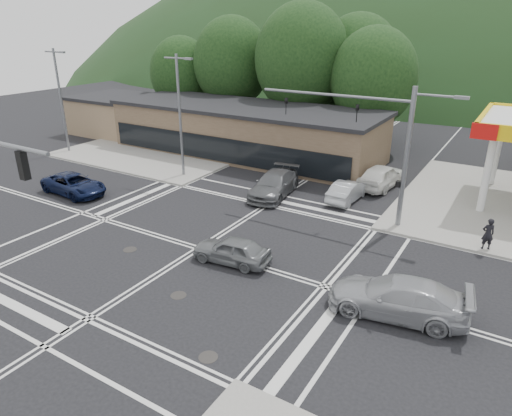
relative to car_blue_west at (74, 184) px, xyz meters
The scene contains 20 objects.
ground 12.61m from the car_blue_west, ahead, with size 120.00×120.00×0.00m, color black.
sidewalk_nw 13.22m from the car_blue_west, 101.26° to the left, with size 16.00×16.00×0.15m, color gray.
commercial_row 15.65m from the car_blue_west, 73.53° to the left, with size 24.00×8.00×4.00m, color brown.
commercial_nw 18.95m from the car_blue_west, 127.75° to the left, with size 8.00×7.00×3.60m, color #846B4F.
hill_north 88.83m from the car_blue_west, 81.96° to the left, with size 252.00×126.00×140.00m, color #1E3718.
tree_n_a 22.94m from the car_blue_west, 94.12° to the left, with size 8.00×8.00×11.75m.
tree_n_b 23.95m from the car_blue_west, 73.70° to the left, with size 9.00×9.00×12.98m.
tree_n_c 26.38m from the car_blue_west, 58.56° to the left, with size 7.60×7.60×10.87m.
tree_n_d 22.87m from the car_blue_west, 109.89° to the left, with size 6.80×6.80×9.76m.
tree_n_e 28.70m from the car_blue_west, 68.13° to the left, with size 8.40×8.40×11.98m.
streetlight_nw 9.12m from the car_blue_west, 60.22° to the left, with size 2.50×0.25×9.00m.
streetlight_w 12.57m from the car_blue_west, 143.85° to the left, with size 2.50×0.25×9.00m.
signal_mast_ne 20.79m from the car_blue_west, 17.63° to the left, with size 11.65×0.30×8.00m.
car_blue_west is the anchor object (origin of this frame).
car_grey_center 14.92m from the car_blue_west, ahead, with size 1.59×3.94×1.34m, color slate.
car_silver_east 23.04m from the car_blue_west, ahead, with size 2.25×5.54×1.61m, color #9D9FA4.
car_queue_a 18.69m from the car_blue_west, 27.61° to the left, with size 1.43×4.10×1.35m, color #A2A5A9.
car_queue_b 21.61m from the car_blue_west, 34.93° to the left, with size 2.02×5.01×1.71m, color silver.
car_northbound 13.80m from the car_blue_west, 30.26° to the left, with size 2.23×5.47×1.59m, color #535557.
pedestrian 25.92m from the car_blue_west, 12.15° to the left, with size 0.62×0.41×1.70m, color black.
Camera 1 is at (13.74, -16.73, 11.13)m, focal length 32.00 mm.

